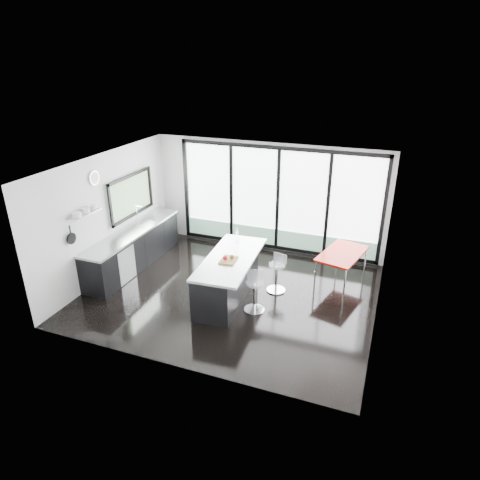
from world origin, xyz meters
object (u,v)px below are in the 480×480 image
at_px(island, 228,277).
at_px(bar_stool_far, 276,277).
at_px(red_table, 341,267).
at_px(bar_stool_near, 254,296).

height_order(island, bar_stool_far, island).
bearing_deg(island, red_table, 34.90).
bearing_deg(island, bar_stool_far, 33.25).
distance_m(bar_stool_near, red_table, 2.31).
xyz_separation_m(island, bar_stool_near, (0.71, -0.32, -0.15)).
bearing_deg(island, bar_stool_near, -24.05).
bearing_deg(bar_stool_far, red_table, 49.34).
xyz_separation_m(bar_stool_far, red_table, (1.24, 0.90, 0.04)).
relative_size(bar_stool_far, red_table, 0.48).
distance_m(bar_stool_far, red_table, 1.54).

